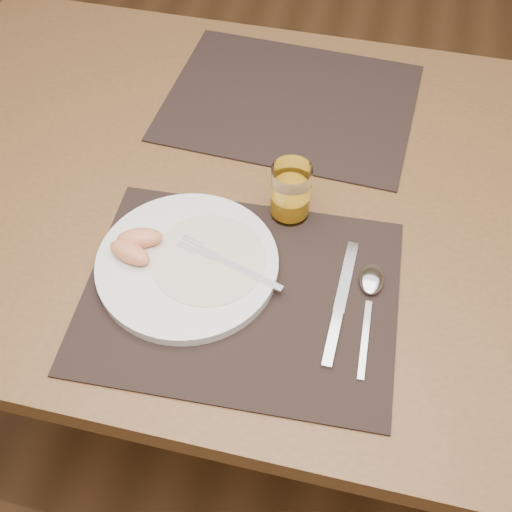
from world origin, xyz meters
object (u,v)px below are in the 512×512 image
object	(u,v)px
fork	(221,260)
spoon	(371,288)
knife	(338,312)
placemat_far	(290,102)
table	(272,221)
plate	(187,264)
juice_glass	(290,194)
placemat_near	(241,294)

from	to	relation	value
fork	spoon	size ratio (longest dim) A/B	0.90
knife	spoon	world-z (taller)	spoon
knife	placemat_far	bearing A→B (deg)	109.80
placemat_far	spoon	size ratio (longest dim) A/B	2.35
table	knife	size ratio (longest dim) A/B	6.35
plate	knife	bearing A→B (deg)	-6.94
fork	juice_glass	distance (m)	0.15
placemat_near	plate	world-z (taller)	plate
knife	juice_glass	size ratio (longest dim) A/B	2.33
placemat_near	knife	world-z (taller)	knife
spoon	juice_glass	distance (m)	0.19
table	juice_glass	world-z (taller)	juice_glass
knife	spoon	bearing A→B (deg)	51.72
table	placemat_near	world-z (taller)	placemat_near
spoon	juice_glass	bearing A→B (deg)	139.94
plate	knife	world-z (taller)	plate
placemat_near	spoon	size ratio (longest dim) A/B	2.35
juice_glass	knife	bearing A→B (deg)	-58.37
table	placemat_near	bearing A→B (deg)	-90.04
plate	fork	xyz separation A→B (m)	(0.05, 0.01, 0.01)
table	juice_glass	xyz separation A→B (m)	(0.04, -0.05, 0.13)
placemat_far	knife	distance (m)	0.47
plate	knife	distance (m)	0.23
spoon	juice_glass	size ratio (longest dim) A/B	2.03
placemat_near	spoon	xyz separation A→B (m)	(0.18, 0.05, 0.01)
knife	spoon	xyz separation A→B (m)	(0.04, 0.05, 0.00)
table	placemat_far	distance (m)	0.24
table	placemat_far	world-z (taller)	placemat_far
juice_glass	table	bearing A→B (deg)	126.88
spoon	placemat_far	bearing A→B (deg)	116.81
plate	spoon	size ratio (longest dim) A/B	1.41
table	fork	xyz separation A→B (m)	(-0.04, -0.18, 0.11)
placemat_far	juice_glass	bearing A→B (deg)	-78.80
plate	placemat_near	bearing A→B (deg)	-17.71
table	spoon	distance (m)	0.27
placemat_near	knife	distance (m)	0.14
placemat_near	spoon	bearing A→B (deg)	15.29
placemat_far	fork	xyz separation A→B (m)	(-0.02, -0.40, 0.02)
placemat_near	fork	xyz separation A→B (m)	(-0.04, 0.04, 0.02)
table	spoon	xyz separation A→B (m)	(0.18, -0.17, 0.09)
placemat_near	fork	bearing A→B (deg)	134.74
placemat_near	knife	bearing A→B (deg)	0.05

